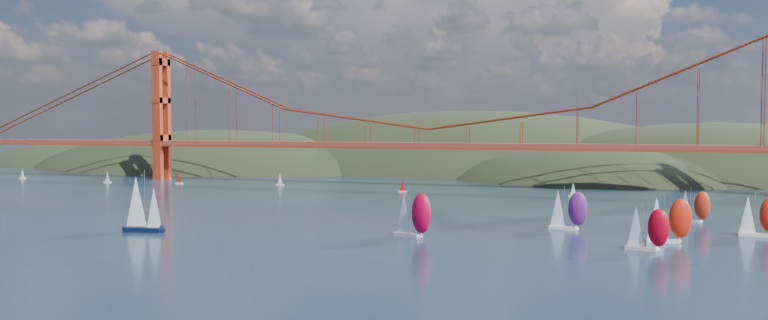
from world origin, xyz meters
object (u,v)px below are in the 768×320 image
(sloop_navy, at_px, (141,205))
(racer_rwb, at_px, (567,209))
(racer_2, at_px, (668,219))
(racer_3, at_px, (693,206))
(racer_0, at_px, (412,213))
(racer_4, at_px, (758,216))
(racer_1, at_px, (646,228))

(sloop_navy, relative_size, racer_rwb, 1.40)
(racer_2, relative_size, racer_3, 1.17)
(racer_0, bearing_deg, racer_2, 34.80)
(racer_4, bearing_deg, sloop_navy, -166.48)
(racer_1, bearing_deg, racer_rwb, 137.59)
(racer_rwb, bearing_deg, racer_2, -26.24)
(racer_1, relative_size, racer_2, 0.90)
(sloop_navy, distance_m, racer_2, 112.34)
(racer_4, relative_size, racer_rwb, 0.97)
(racer_rwb, bearing_deg, sloop_navy, -153.95)
(racer_3, distance_m, racer_rwb, 35.83)
(racer_0, distance_m, racer_1, 46.87)
(sloop_navy, height_order, racer_3, sloop_navy)
(racer_0, relative_size, racer_4, 1.14)
(racer_1, bearing_deg, racer_2, 81.66)
(racer_2, relative_size, racer_rwb, 1.04)
(racer_2, xyz_separation_m, racer_4, (18.65, 15.05, -0.32))
(racer_2, distance_m, racer_rwb, 24.51)
(sloop_navy, distance_m, racer_4, 133.92)
(racer_0, distance_m, racer_3, 73.32)
(sloop_navy, distance_m, racer_3, 130.23)
(racer_4, xyz_separation_m, racer_rwb, (-39.49, -2.14, 0.15))
(racer_4, bearing_deg, racer_0, -162.67)
(racer_3, xyz_separation_m, racer_rwb, (-28.06, -22.28, 0.52))
(racer_1, height_order, racer_rwb, racer_rwb)
(racer_2, bearing_deg, sloop_navy, -179.90)
(racer_0, distance_m, racer_4, 73.84)
(racer_0, height_order, racer_4, racer_0)
(racer_2, distance_m, racer_4, 23.97)
(sloop_navy, relative_size, racer_1, 1.50)
(racer_1, relative_size, racer_3, 1.05)
(racer_3, bearing_deg, racer_0, -123.16)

